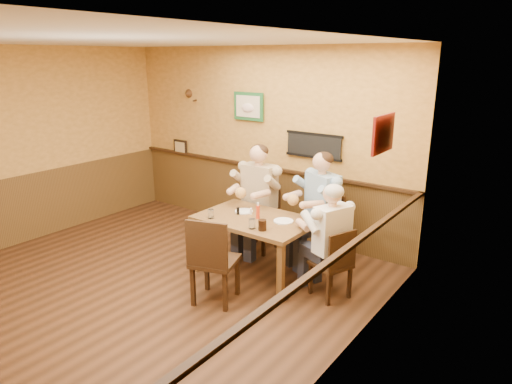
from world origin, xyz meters
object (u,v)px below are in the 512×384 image
(chair_near_side, at_px, (215,259))
(chair_back_right, at_px, (321,229))
(pepper_shaker, at_px, (238,211))
(hot_sauce_bottle, at_px, (258,211))
(chair_back_left, at_px, (259,217))
(dining_table, at_px, (255,225))
(salt_shaker, at_px, (251,211))
(chair_right_end, at_px, (331,262))
(water_glass_mid, at_px, (252,224))
(water_glass_left, at_px, (211,214))
(diner_white_elder, at_px, (331,248))
(diner_tan_shirt, at_px, (259,204))
(cola_tumbler, at_px, (262,225))
(diner_blue_polo, at_px, (322,214))

(chair_near_side, bearing_deg, chair_back_right, -124.81)
(chair_near_side, distance_m, pepper_shaker, 0.86)
(chair_near_side, bearing_deg, hot_sauce_bottle, -109.23)
(chair_back_left, xyz_separation_m, chair_near_side, (0.44, -1.45, 0.03))
(chair_back_right, distance_m, hot_sauce_bottle, 0.98)
(dining_table, distance_m, pepper_shaker, 0.28)
(chair_near_side, relative_size, salt_shaker, 12.85)
(chair_right_end, height_order, water_glass_mid, water_glass_mid)
(pepper_shaker, bearing_deg, water_glass_left, -120.10)
(dining_table, bearing_deg, water_glass_mid, -59.15)
(dining_table, xyz_separation_m, diner_white_elder, (1.02, 0.06, -0.06))
(chair_back_left, relative_size, water_glass_mid, 8.13)
(dining_table, relative_size, diner_tan_shirt, 1.03)
(chair_near_side, bearing_deg, diner_white_elder, -158.05)
(chair_back_left, xyz_separation_m, pepper_shaker, (0.16, -0.69, 0.32))
(chair_near_side, xyz_separation_m, water_glass_left, (-0.46, 0.46, 0.30))
(water_glass_left, bearing_deg, chair_back_left, 89.25)
(chair_right_end, xyz_separation_m, water_glass_left, (-1.44, -0.39, 0.39))
(dining_table, xyz_separation_m, cola_tumbler, (0.31, -0.29, 0.15))
(salt_shaker, bearing_deg, chair_back_right, 49.37)
(dining_table, distance_m, salt_shaker, 0.19)
(cola_tumbler, bearing_deg, chair_back_left, 127.51)
(dining_table, relative_size, diner_blue_polo, 1.04)
(dining_table, xyz_separation_m, diner_tan_shirt, (-0.41, 0.66, 0.02))
(chair_back_right, xyz_separation_m, diner_tan_shirt, (-0.90, -0.13, 0.21))
(salt_shaker, bearing_deg, water_glass_mid, -51.49)
(hot_sauce_bottle, bearing_deg, water_glass_left, -144.47)
(chair_back_right, bearing_deg, salt_shaker, -106.22)
(chair_back_right, relative_size, water_glass_left, 8.40)
(chair_back_left, distance_m, diner_white_elder, 1.56)
(chair_back_right, relative_size, diner_blue_polo, 0.70)
(dining_table, distance_m, chair_back_right, 0.95)
(water_glass_left, bearing_deg, chair_right_end, 15.05)
(diner_white_elder, bearing_deg, chair_right_end, 180.00)
(dining_table, distance_m, hot_sauce_bottle, 0.19)
(pepper_shaker, bearing_deg, chair_back_right, 47.87)
(chair_near_side, relative_size, hot_sauce_bottle, 5.54)
(diner_blue_polo, bearing_deg, diner_white_elder, -30.02)
(chair_back_right, distance_m, salt_shaker, 1.00)
(chair_back_right, height_order, hot_sauce_bottle, chair_back_right)
(chair_back_right, bearing_deg, diner_tan_shirt, -147.25)
(diner_white_elder, distance_m, water_glass_mid, 0.93)
(hot_sauce_bottle, distance_m, pepper_shaker, 0.29)
(dining_table, height_order, diner_blue_polo, diner_blue_polo)
(chair_near_side, height_order, diner_tan_shirt, diner_tan_shirt)
(dining_table, distance_m, cola_tumbler, 0.45)
(chair_back_left, bearing_deg, water_glass_mid, -62.11)
(salt_shaker, bearing_deg, diner_blue_polo, 49.37)
(water_glass_mid, distance_m, pepper_shaker, 0.52)
(chair_back_right, distance_m, diner_blue_polo, 0.20)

